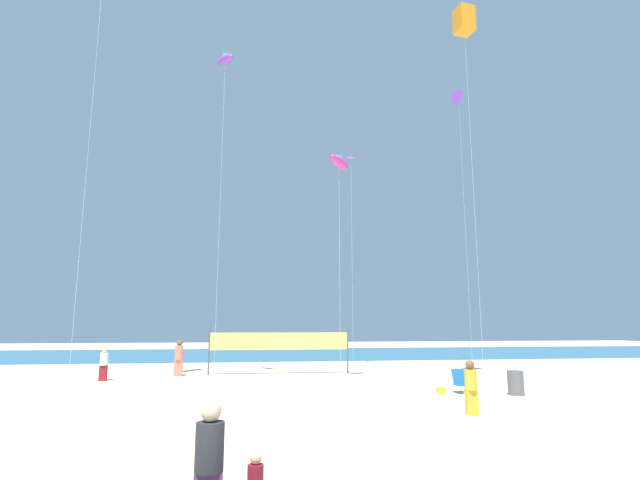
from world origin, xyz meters
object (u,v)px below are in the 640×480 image
(kite_orange_box, at_px, (464,21))
(beachgoer_white_shirt, at_px, (104,363))
(trash_barrel, at_px, (516,383))
(beachgoer_coral_shirt, at_px, (179,357))
(mother_figure, at_px, (209,461))
(kite_magenta_inflatable, at_px, (339,163))
(volleyball_net, at_px, (280,343))
(folding_beach_chair, at_px, (460,381))
(kite_violet_diamond, at_px, (351,166))
(beachgoer_mustard_shirt, at_px, (471,386))
(beach_handbag, at_px, (441,391))
(kite_violet_inflatable, at_px, (225,61))
(kite_violet_delta, at_px, (459,98))

(kite_orange_box, bearing_deg, beachgoer_white_shirt, 167.22)
(trash_barrel, bearing_deg, beachgoer_coral_shirt, 146.57)
(beachgoer_coral_shirt, bearing_deg, beachgoer_white_shirt, 1.43)
(mother_figure, distance_m, kite_magenta_inflatable, 18.74)
(mother_figure, xyz_separation_m, beachgoer_coral_shirt, (-3.01, 19.76, 0.11))
(mother_figure, height_order, beachgoer_coral_shirt, beachgoer_coral_shirt)
(mother_figure, height_order, volleyball_net, volleyball_net)
(folding_beach_chair, xyz_separation_m, kite_violet_diamond, (-1.86, 10.92, 12.19))
(beachgoer_coral_shirt, bearing_deg, volleyball_net, 155.86)
(beachgoer_mustard_shirt, xyz_separation_m, kite_orange_box, (3.90, 6.98, 16.88))
(mother_figure, xyz_separation_m, folding_beach_chair, (8.66, 11.70, -0.40))
(trash_barrel, distance_m, volleyball_net, 12.33)
(beach_handbag, xyz_separation_m, kite_violet_inflatable, (-8.81, 5.27, 15.85))
(folding_beach_chair, height_order, kite_orange_box, kite_orange_box)
(beachgoer_mustard_shirt, xyz_separation_m, kite_magenta_inflatable, (-2.34, 8.24, 9.52))
(volleyball_net, bearing_deg, beach_handbag, -56.43)
(beachgoer_coral_shirt, xyz_separation_m, kite_violet_diamond, (9.81, 2.85, 11.67))
(beach_handbag, bearing_deg, kite_violet_delta, 59.97)
(kite_violet_diamond, bearing_deg, kite_orange_box, -64.05)
(kite_violet_inflatable, relative_size, kite_magenta_inflatable, 1.53)
(mother_figure, height_order, folding_beach_chair, mother_figure)
(mother_figure, relative_size, kite_violet_inflatable, 0.10)
(mother_figure, relative_size, beachgoer_mustard_shirt, 1.04)
(mother_figure, bearing_deg, beach_handbag, 43.07)
(kite_violet_diamond, bearing_deg, kite_magenta_inflatable, -106.72)
(beachgoer_coral_shirt, bearing_deg, kite_violet_diamond, 170.15)
(beachgoer_mustard_shirt, relative_size, beach_handbag, 4.83)
(mother_figure, relative_size, volleyball_net, 0.22)
(beach_handbag, bearing_deg, kite_magenta_inflatable, 128.39)
(kite_violet_inflatable, bearing_deg, folding_beach_chair, -27.71)
(kite_magenta_inflatable, bearing_deg, beachgoer_white_shirt, 166.44)
(beachgoer_coral_shirt, bearing_deg, kite_magenta_inflatable, 124.69)
(beachgoer_coral_shirt, height_order, kite_orange_box, kite_orange_box)
(beachgoer_coral_shirt, height_order, beach_handbag, beachgoer_coral_shirt)
(beachgoer_coral_shirt, relative_size, kite_violet_diamond, 0.14)
(beachgoer_coral_shirt, xyz_separation_m, kite_orange_box, (13.89, -5.55, 16.73))
(mother_figure, distance_m, beachgoer_mustard_shirt, 10.06)
(kite_violet_delta, bearing_deg, mother_figure, -122.03)
(beachgoer_coral_shirt, height_order, kite_violet_inflatable, kite_violet_inflatable)
(mother_figure, height_order, beach_handbag, mother_figure)
(beach_handbag, bearing_deg, mother_figure, -124.10)
(beachgoer_white_shirt, distance_m, folding_beach_chair, 16.19)
(beachgoer_white_shirt, bearing_deg, kite_violet_inflatable, -166.73)
(beachgoer_coral_shirt, distance_m, trash_barrel, 16.16)
(folding_beach_chair, bearing_deg, beach_handbag, -143.25)
(kite_orange_box, bearing_deg, mother_figure, -127.45)
(kite_magenta_inflatable, distance_m, kite_violet_delta, 15.73)
(beachgoer_white_shirt, distance_m, kite_violet_diamond, 18.15)
(beachgoer_white_shirt, bearing_deg, beachgoer_mustard_shirt, 168.01)
(kite_violet_diamond, bearing_deg, mother_figure, -106.73)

